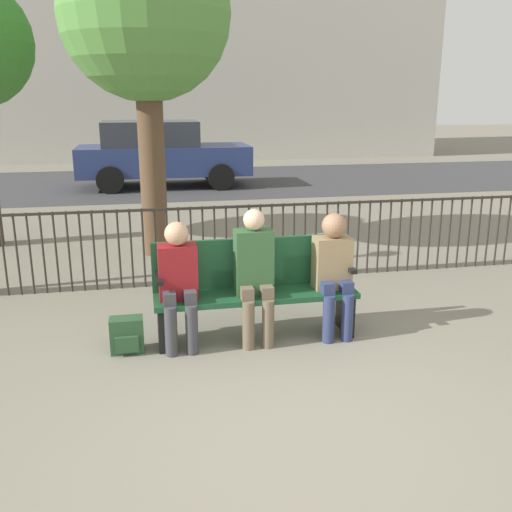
% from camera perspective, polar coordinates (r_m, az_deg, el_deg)
% --- Properties ---
extents(ground_plane, '(80.00, 80.00, 0.00)m').
position_cam_1_polar(ground_plane, '(4.01, 4.84, -17.46)').
color(ground_plane, gray).
extents(park_bench, '(1.87, 0.45, 0.92)m').
position_cam_1_polar(park_bench, '(5.32, -0.17, -2.91)').
color(park_bench, '#194728').
rests_on(park_bench, ground).
extents(seated_person_0, '(0.34, 0.39, 1.15)m').
position_cam_1_polar(seated_person_0, '(5.06, -7.77, -2.23)').
color(seated_person_0, '#3D3D42').
rests_on(seated_person_0, ground).
extents(seated_person_1, '(0.34, 0.39, 1.24)m').
position_cam_1_polar(seated_person_1, '(5.14, -0.15, -1.40)').
color(seated_person_1, brown).
rests_on(seated_person_1, ground).
extents(seated_person_2, '(0.34, 0.39, 1.17)m').
position_cam_1_polar(seated_person_2, '(5.33, 7.77, -1.12)').
color(seated_person_2, navy).
rests_on(seated_person_2, ground).
extents(backpack, '(0.29, 0.21, 0.32)m').
position_cam_1_polar(backpack, '(5.21, -12.79, -7.75)').
color(backpack, '#284C2D').
rests_on(backpack, ground).
extents(fence_railing, '(9.01, 0.03, 0.95)m').
position_cam_1_polar(fence_railing, '(6.86, -2.97, 1.86)').
color(fence_railing, '#2D2823').
rests_on(fence_railing, ground).
extents(tree_1, '(2.26, 2.26, 4.37)m').
position_cam_1_polar(tree_1, '(8.16, -11.03, 22.37)').
color(tree_1, brown).
rests_on(tree_1, ground).
extents(street_surface, '(24.00, 6.00, 0.01)m').
position_cam_1_polar(street_surface, '(15.41, -7.66, 7.34)').
color(street_surface, '#3D3D3F').
rests_on(street_surface, ground).
extents(parked_car_0, '(4.20, 1.94, 1.62)m').
position_cam_1_polar(parked_car_0, '(14.59, -9.55, 10.13)').
color(parked_car_0, navy).
rests_on(parked_car_0, ground).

